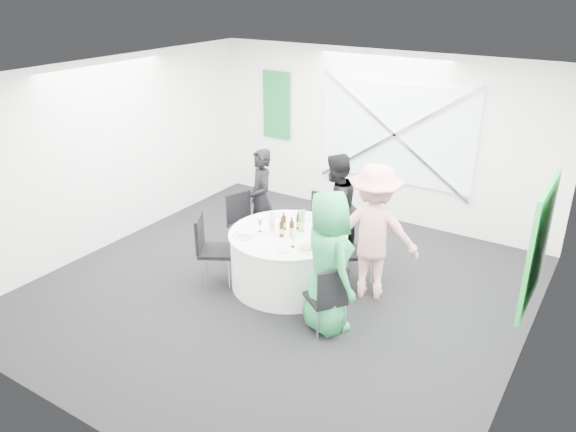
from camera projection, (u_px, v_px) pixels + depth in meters
The scene contains 47 objects.
floor at pixel (280, 290), 7.48m from camera, with size 6.00×6.00×0.00m, color black.
ceiling at pixel (279, 77), 6.36m from camera, with size 6.00×6.00×0.00m, color silver.
wall_back at pixel (379, 137), 9.24m from camera, with size 6.00×6.00×0.00m, color white.
wall_front at pixel (79, 302), 4.60m from camera, with size 6.00×6.00×0.00m, color white.
wall_left at pixel (112, 153), 8.40m from camera, with size 6.00×6.00×0.00m, color white.
wall_right at pixel (537, 251), 5.44m from camera, with size 6.00×6.00×0.00m, color white.
window_panel at pixel (396, 134), 9.02m from camera, with size 2.60×0.03×1.60m, color silver.
window_brace_a at pixel (395, 135), 8.99m from camera, with size 0.05×0.05×3.16m, color silver.
window_brace_b at pixel (395, 135), 8.99m from camera, with size 0.05×0.05×3.16m, color silver.
green_banner at pixel (276, 105), 10.07m from camera, with size 0.55×0.04×1.20m, color #166F37.
green_sign at pixel (539, 245), 6.02m from camera, with size 0.05×1.20×1.40m, color green.
banquet_table at pixel (288, 259), 7.48m from camera, with size 1.56×1.56×0.76m.
chair_back at pixel (320, 219), 8.30m from camera, with size 0.46×0.46×0.91m.
chair_back_left at pixel (243, 219), 8.25m from camera, with size 0.56×0.55×0.94m.
chair_back_right at pixel (364, 246), 7.48m from camera, with size 0.58×0.58×0.92m.
chair_front_right at pixel (328, 295), 6.37m from camera, with size 0.56×0.56×0.89m.
chair_front_left at pixel (209, 244), 7.45m from camera, with size 0.60×0.60×0.97m.
person_man_back_left at pixel (261, 199), 8.40m from camera, with size 0.56×0.37×1.54m, color black.
person_man_back at pixel (335, 208), 8.00m from camera, with size 0.78×0.43×1.60m, color black.
person_woman_pink at pixel (373, 232), 7.03m from camera, with size 1.16×0.54×1.79m, color pink.
person_woman_green at pixel (328, 262), 6.38m from camera, with size 0.84×0.55×1.72m, color #299854.
plate_back at pixel (310, 217), 7.79m from camera, with size 0.25×0.25×0.01m.
plate_back_left at pixel (275, 215), 7.85m from camera, with size 0.25×0.25×0.01m.
plate_back_right at pixel (328, 234), 7.27m from camera, with size 0.26×0.26×0.04m.
plate_front_right at pixel (307, 248), 6.89m from camera, with size 0.27×0.27×0.04m.
plate_front_left at pixel (243, 235), 7.24m from camera, with size 0.29×0.29×0.01m.
napkin at pixel (246, 233), 7.22m from camera, with size 0.20×0.13×0.05m, color white.
beer_bottle_a at pixel (284, 223), 7.39m from camera, with size 0.06×0.06×0.24m.
beer_bottle_b at pixel (298, 222), 7.40m from camera, with size 0.06×0.06×0.26m.
beer_bottle_c at pixel (292, 229), 7.22m from camera, with size 0.06×0.06×0.25m.
beer_bottle_d at pixel (282, 229), 7.19m from camera, with size 0.06×0.06×0.26m.
green_water_bottle at pixel (302, 223), 7.32m from camera, with size 0.08×0.08×0.30m.
clear_water_bottle at pixel (272, 224), 7.32m from camera, with size 0.08×0.08×0.30m.
wine_glass_a at pixel (304, 214), 7.59m from camera, with size 0.07×0.07×0.17m.
wine_glass_b at pixel (293, 238), 6.90m from camera, with size 0.07×0.07×0.17m.
wine_glass_c at pixel (317, 226), 7.24m from camera, with size 0.07×0.07×0.17m.
wine_glass_d at pixel (260, 223), 7.32m from camera, with size 0.07×0.07×0.17m.
fork_a at pixel (331, 238), 7.17m from camera, with size 0.01×0.15×0.01m, color silver.
knife_a at pixel (331, 230), 7.41m from camera, with size 0.01×0.15×0.01m, color silver.
fork_b at pixel (284, 253), 6.80m from camera, with size 0.01×0.15×0.01m, color silver.
knife_b at pixel (313, 250), 6.88m from camera, with size 0.01×0.15×0.01m, color silver.
fork_c at pixel (320, 221), 7.67m from camera, with size 0.01×0.15×0.01m, color silver.
knife_c at pixel (295, 215), 7.85m from camera, with size 0.01×0.15×0.01m, color silver.
fork_d at pixel (245, 230), 7.40m from camera, with size 0.01×0.15×0.01m, color silver.
knife_d at pixel (246, 239), 7.15m from camera, with size 0.01×0.15×0.01m, color silver.
fork_e at pixel (280, 215), 7.85m from camera, with size 0.01×0.15×0.01m, color silver.
knife_e at pixel (261, 219), 7.73m from camera, with size 0.01×0.15×0.01m, color silver.
Camera 1 is at (3.57, -5.40, 3.88)m, focal length 35.00 mm.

